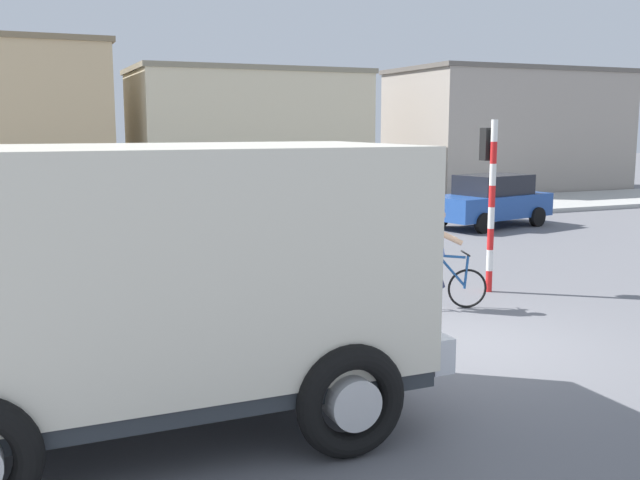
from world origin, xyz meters
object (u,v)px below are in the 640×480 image
object	(u,v)px
cyclist	(437,259)
car_red_near	(491,200)
car_white_mid	(168,216)
pedestrian_near_kerb	(233,212)
truck_foreground	(150,272)
traffic_light_pole	(490,182)

from	to	relation	value
cyclist	car_red_near	world-z (taller)	cyclist
cyclist	car_white_mid	distance (m)	8.51
pedestrian_near_kerb	car_white_mid	bearing A→B (deg)	-179.22
truck_foreground	traffic_light_pole	size ratio (longest dim) A/B	1.70
cyclist	car_red_near	xyz separation A→B (m)	(7.03, 8.07, -0.05)
car_red_near	pedestrian_near_kerb	world-z (taller)	pedestrian_near_kerb
cyclist	pedestrian_near_kerb	bearing A→B (deg)	98.54
traffic_light_pole	pedestrian_near_kerb	world-z (taller)	traffic_light_pole
truck_foreground	pedestrian_near_kerb	xyz separation A→B (m)	(4.15, 11.25, -0.82)
car_red_near	traffic_light_pole	bearing A→B (deg)	-126.68
cyclist	car_red_near	distance (m)	10.70
cyclist	car_white_mid	world-z (taller)	cyclist
pedestrian_near_kerb	car_red_near	bearing A→B (deg)	0.32
traffic_light_pole	car_white_mid	size ratio (longest dim) A/B	0.75
truck_foreground	cyclist	xyz separation A→B (m)	(5.36, 3.23, -0.80)
traffic_light_pole	car_white_mid	xyz separation A→B (m)	(-4.52, 7.21, -1.25)
cyclist	car_red_near	size ratio (longest dim) A/B	0.40
cyclist	car_red_near	bearing A→B (deg)	48.94
pedestrian_near_kerb	cyclist	bearing A→B (deg)	-81.46
truck_foreground	pedestrian_near_kerb	world-z (taller)	truck_foreground
car_white_mid	cyclist	bearing A→B (deg)	-70.03
truck_foreground	car_white_mid	distance (m)	11.52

